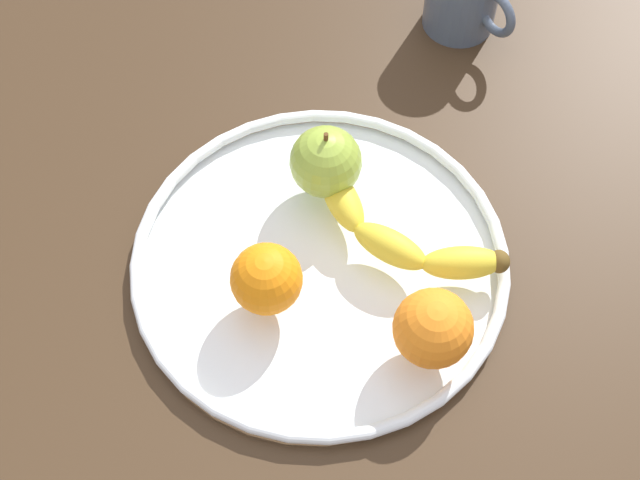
% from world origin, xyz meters
% --- Properties ---
extents(ground_plane, '(1.70, 1.70, 0.04)m').
position_xyz_m(ground_plane, '(0.00, 0.00, -0.02)').
color(ground_plane, '#3B2918').
extents(fruit_bowl, '(0.36, 0.36, 0.02)m').
position_xyz_m(fruit_bowl, '(0.00, 0.00, 0.01)').
color(fruit_bowl, white).
rests_on(fruit_bowl, ground_plane).
extents(banana, '(0.19, 0.11, 0.03)m').
position_xyz_m(banana, '(0.03, 0.07, 0.03)').
color(banana, yellow).
rests_on(banana, fruit_bowl).
extents(apple, '(0.07, 0.07, 0.08)m').
position_xyz_m(apple, '(-0.06, 0.05, 0.05)').
color(apple, '#90AE39').
rests_on(apple, fruit_bowl).
extents(orange_back_right, '(0.07, 0.07, 0.07)m').
position_xyz_m(orange_back_right, '(0.13, 0.02, 0.05)').
color(orange_back_right, orange).
rests_on(orange_back_right, fruit_bowl).
extents(orange_front_left, '(0.06, 0.06, 0.06)m').
position_xyz_m(orange_front_left, '(0.01, -0.06, 0.05)').
color(orange_front_left, orange).
rests_on(orange_front_left, fruit_bowl).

